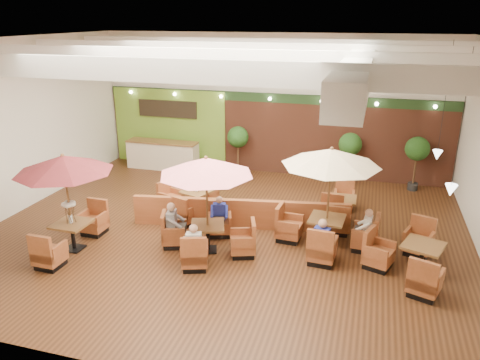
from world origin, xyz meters
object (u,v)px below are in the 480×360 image
at_px(table_2, 330,180).
at_px(topiary_0, 238,139).
at_px(booth_divider, 240,214).
at_px(diner_3, 322,236).
at_px(table_1, 207,188).
at_px(table_4, 409,258).
at_px(table_0, 65,178).
at_px(service_counter, 163,155).
at_px(diner_1, 219,212).
at_px(topiary_1, 350,146).
at_px(diner_2, 174,220).
at_px(table_3, 190,199).
at_px(diner_0, 194,241).
at_px(topiary_2, 417,151).
at_px(table_5, 341,210).
at_px(diner_4, 366,225).

distance_m(table_2, topiary_0, 6.76).
xyz_separation_m(booth_divider, diner_3, (2.62, -1.47, 0.31)).
distance_m(table_1, table_4, 5.42).
bearing_deg(table_0, table_2, 19.34).
relative_size(service_counter, diner_1, 4.07).
bearing_deg(table_2, table_0, -158.04).
relative_size(topiary_1, diner_2, 2.39).
xyz_separation_m(topiary_0, diner_2, (0.08, -6.55, -0.69)).
relative_size(table_0, topiary_1, 1.38).
xyz_separation_m(table_1, table_3, (-1.49, 2.40, -1.39)).
bearing_deg(topiary_1, diner_0, -113.61).
bearing_deg(diner_1, booth_divider, -139.16).
bearing_deg(diner_1, topiary_2, -150.89).
distance_m(table_3, diner_1, 2.07).
distance_m(table_3, table_4, 7.01).
bearing_deg(diner_2, service_counter, -165.24).
xyz_separation_m(table_5, diner_2, (-4.33, -3.04, 0.41)).
height_order(table_5, diner_2, diner_2).
relative_size(table_2, diner_2, 3.42).
bearing_deg(topiary_2, table_3, -149.88).
xyz_separation_m(service_counter, table_4, (9.50, -6.01, -0.20)).
relative_size(booth_divider, diner_2, 7.85).
xyz_separation_m(table_2, diner_2, (-4.06, -1.23, -1.16)).
xyz_separation_m(table_4, topiary_2, (0.45, 6.21, 1.12)).
distance_m(topiary_1, diner_0, 8.26).
xyz_separation_m(table_2, table_3, (-4.56, 1.17, -1.48)).
bearing_deg(table_5, diner_3, -96.34).
xyz_separation_m(table_5, topiary_2, (2.32, 3.50, 1.14)).
height_order(topiary_0, diner_4, topiary_0).
distance_m(table_1, diner_4, 4.43).
relative_size(table_2, table_5, 1.13).
distance_m(service_counter, diner_3, 9.61).
bearing_deg(table_0, diner_0, 0.59).
xyz_separation_m(table_3, diner_0, (1.49, -3.39, 0.30)).
distance_m(table_4, diner_2, 6.22).
distance_m(table_5, topiary_1, 3.68).
relative_size(topiary_1, diner_3, 2.48).
height_order(table_0, table_1, table_0).
xyz_separation_m(table_3, diner_2, (0.50, -2.40, 0.32)).
xyz_separation_m(booth_divider, diner_1, (-0.44, -0.66, 0.28)).
bearing_deg(table_5, topiary_2, 55.66).
xyz_separation_m(service_counter, table_5, (7.63, -3.30, -0.22)).
bearing_deg(diner_2, booth_divider, 126.32).
relative_size(service_counter, table_3, 1.12).
bearing_deg(diner_4, diner_3, 140.02).
distance_m(diner_0, diner_3, 3.28).
relative_size(diner_1, diner_4, 0.96).
xyz_separation_m(table_0, table_2, (6.64, 2.18, -0.15)).
relative_size(service_counter, diner_3, 3.73).
relative_size(booth_divider, topiary_1, 3.28).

